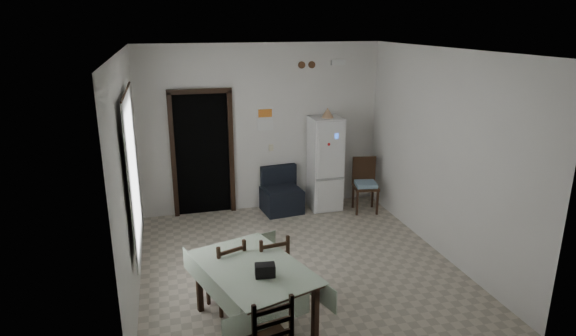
{
  "coord_description": "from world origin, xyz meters",
  "views": [
    {
      "loc": [
        -1.66,
        -5.77,
        3.24
      ],
      "look_at": [
        0.0,
        0.5,
        1.25
      ],
      "focal_mm": 30.0,
      "sensor_mm": 36.0,
      "label": 1
    }
  ],
  "objects_px": {
    "fridge": "(325,163)",
    "corner_chair": "(366,186)",
    "navy_seat": "(282,190)",
    "dining_chair_far_right": "(270,267)",
    "dining_table": "(254,297)",
    "dining_chair_far_left": "(226,273)"
  },
  "relations": [
    {
      "from": "dining_chair_far_right",
      "to": "fridge",
      "type": "bearing_deg",
      "value": -128.17
    },
    {
      "from": "dining_table",
      "to": "dining_chair_far_right",
      "type": "distance_m",
      "value": 0.58
    },
    {
      "from": "fridge",
      "to": "dining_chair_far_left",
      "type": "bearing_deg",
      "value": -127.99
    },
    {
      "from": "navy_seat",
      "to": "fridge",
      "type": "bearing_deg",
      "value": -6.77
    },
    {
      "from": "navy_seat",
      "to": "dining_chair_far_left",
      "type": "bearing_deg",
      "value": -123.25
    },
    {
      "from": "fridge",
      "to": "dining_table",
      "type": "relative_size",
      "value": 1.16
    },
    {
      "from": "fridge",
      "to": "dining_chair_far_right",
      "type": "distance_m",
      "value": 3.16
    },
    {
      "from": "dining_chair_far_left",
      "to": "dining_chair_far_right",
      "type": "distance_m",
      "value": 0.53
    },
    {
      "from": "dining_chair_far_left",
      "to": "navy_seat",
      "type": "bearing_deg",
      "value": -137.09
    },
    {
      "from": "navy_seat",
      "to": "corner_chair",
      "type": "distance_m",
      "value": 1.47
    },
    {
      "from": "dining_table",
      "to": "dining_chair_far_left",
      "type": "xyz_separation_m",
      "value": [
        -0.24,
        0.48,
        0.07
      ]
    },
    {
      "from": "navy_seat",
      "to": "dining_table",
      "type": "height_order",
      "value": "navy_seat"
    },
    {
      "from": "dining_table",
      "to": "navy_seat",
      "type": "bearing_deg",
      "value": 52.58
    },
    {
      "from": "navy_seat",
      "to": "dining_chair_far_right",
      "type": "bearing_deg",
      "value": -113.69
    },
    {
      "from": "fridge",
      "to": "navy_seat",
      "type": "distance_m",
      "value": 0.9
    },
    {
      "from": "dining_table",
      "to": "fridge",
      "type": "bearing_deg",
      "value": 40.99
    },
    {
      "from": "corner_chair",
      "to": "dining_table",
      "type": "xyz_separation_m",
      "value": [
        -2.54,
        -2.83,
        -0.1
      ]
    },
    {
      "from": "fridge",
      "to": "corner_chair",
      "type": "bearing_deg",
      "value": -29.02
    },
    {
      "from": "dining_chair_far_left",
      "to": "dining_chair_far_right",
      "type": "relative_size",
      "value": 1.0
    },
    {
      "from": "fridge",
      "to": "dining_chair_far_left",
      "type": "relative_size",
      "value": 1.89
    },
    {
      "from": "navy_seat",
      "to": "dining_chair_far_right",
      "type": "height_order",
      "value": "dining_chair_far_right"
    },
    {
      "from": "fridge",
      "to": "dining_table",
      "type": "bearing_deg",
      "value": -120.49
    }
  ]
}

